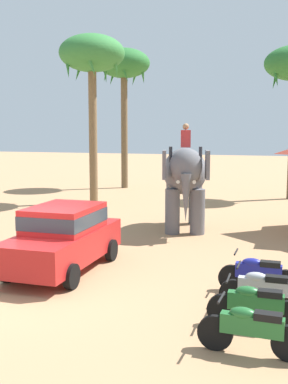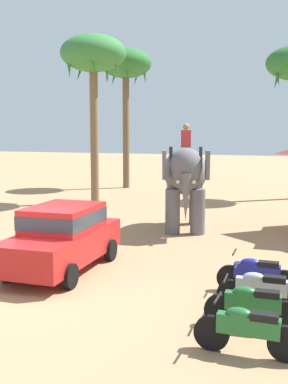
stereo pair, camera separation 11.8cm
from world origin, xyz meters
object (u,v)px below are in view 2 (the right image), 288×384
Objects in this scene: motorcycle_second_in_row at (253,305)px; motorcycle_mid_row at (261,289)px; motorcycle_nearest_camera at (248,329)px; motorcycle_fourth_in_row at (257,274)px; elephant_with_mahout at (185,176)px; palm_tree_behind_elephant at (93,58)px; car_sedan_foreground at (63,235)px; palm_tree_left_of_road at (126,68)px.

motorcycle_second_in_row is 0.94m from motorcycle_mid_row.
motorcycle_nearest_camera is 3.10m from motorcycle_fourth_in_row.
elephant_with_mahout is at bearing 114.26° from motorcycle_mid_row.
motorcycle_fourth_in_row is 0.22× the size of palm_tree_behind_elephant.
motorcycle_second_in_row is 0.22× the size of palm_tree_behind_elephant.
motorcycle_mid_row is (5.17, -1.36, -0.46)m from car_sedan_foreground.
car_sedan_foreground is 0.48× the size of palm_tree_left_of_road.
motorcycle_fourth_in_row is (-0.18, 1.06, 0.00)m from motorcycle_mid_row.
motorcycle_nearest_camera is at bearing -88.57° from motorcycle_second_in_row.
motorcycle_second_in_row is at bearing -68.74° from elephant_with_mahout.
motorcycle_fourth_in_row is at bearing 92.71° from motorcycle_second_in_row.
motorcycle_fourth_in_row is at bearing -3.45° from car_sedan_foreground.
palm_tree_behind_elephant is at bearing 139.01° from elephant_with_mahout.
elephant_with_mahout is 2.23× the size of motorcycle_fourth_in_row.
motorcycle_nearest_camera is at bearing -87.75° from motorcycle_fourth_in_row.
motorcycle_nearest_camera is at bearing -64.94° from palm_tree_left_of_road.
motorcycle_mid_row is at bearing -80.46° from motorcycle_fourth_in_row.
palm_tree_behind_elephant reaches higher than motorcycle_mid_row.
palm_tree_behind_elephant is 0.96× the size of palm_tree_left_of_road.
palm_tree_left_of_road is at bearing 104.82° from car_sedan_foreground.
car_sedan_foreground is 0.50× the size of palm_tree_behind_elephant.
motorcycle_second_in_row is 1.00× the size of motorcycle_mid_row.
palm_tree_left_of_road reaches higher than motorcycle_mid_row.
motorcycle_second_in_row is 1.00× the size of motorcycle_fourth_in_row.
motorcycle_mid_row is at bearing -65.74° from elephant_with_mahout.
palm_tree_left_of_road reaches higher than car_sedan_foreground.
palm_tree_left_of_road is (-0.66, 6.39, 0.35)m from palm_tree_behind_elephant.
car_sedan_foreground reaches higher than motorcycle_fourth_in_row.
palm_tree_left_of_road is (-4.60, 17.38, 6.53)m from car_sedan_foreground.
elephant_with_mahout reaches higher than motorcycle_nearest_camera.
elephant_with_mahout reaches higher than motorcycle_second_in_row.
motorcycle_second_in_row is at bearing -95.08° from motorcycle_mid_row.
motorcycle_mid_row is 1.00× the size of motorcycle_fourth_in_row.
motorcycle_fourth_in_row is (4.99, -0.30, -0.46)m from car_sedan_foreground.
motorcycle_fourth_in_row is at bearing -61.52° from palm_tree_left_of_road.
motorcycle_second_in_row is 23.02m from palm_tree_left_of_road.
elephant_with_mahout is (1.89, 5.93, 1.06)m from car_sedan_foreground.
motorcycle_nearest_camera is 1.00× the size of motorcycle_fourth_in_row.
car_sedan_foreground is at bearing -70.29° from palm_tree_behind_elephant.
palm_tree_behind_elephant reaches higher than elephant_with_mahout.
elephant_with_mahout is at bearing 111.26° from motorcycle_second_in_row.
motorcycle_mid_row and motorcycle_fourth_in_row have the same top height.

